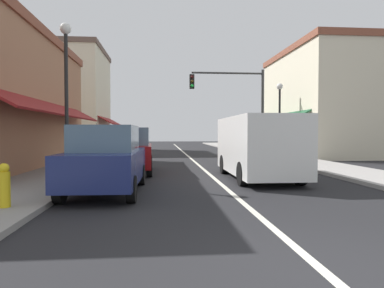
% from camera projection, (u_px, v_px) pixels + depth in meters
% --- Properties ---
extents(ground_plane, '(80.00, 80.00, 0.00)m').
position_uv_depth(ground_plane, '(190.00, 158.00, 21.65)').
color(ground_plane, black).
extents(sidewalk_left, '(2.60, 56.00, 0.12)m').
position_uv_depth(sidewalk_left, '(100.00, 158.00, 21.15)').
color(sidewalk_left, gray).
rests_on(sidewalk_left, ground).
extents(sidewalk_right, '(2.60, 56.00, 0.12)m').
position_uv_depth(sidewalk_right, '(277.00, 156.00, 22.15)').
color(sidewalk_right, '#A39E99').
rests_on(sidewalk_right, ground).
extents(lane_center_stripe, '(0.14, 52.00, 0.01)m').
position_uv_depth(lane_center_stripe, '(190.00, 158.00, 21.65)').
color(lane_center_stripe, silver).
rests_on(lane_center_stripe, ground).
extents(storefront_right_block, '(5.79, 10.20, 7.34)m').
position_uv_depth(storefront_right_block, '(317.00, 103.00, 24.34)').
color(storefront_right_block, beige).
rests_on(storefront_right_block, ground).
extents(storefront_far_left, '(6.73, 8.20, 8.89)m').
position_uv_depth(storefront_far_left, '(73.00, 100.00, 30.59)').
color(storefront_far_left, beige).
rests_on(storefront_far_left, ground).
extents(parked_car_nearest_left, '(1.87, 4.14, 1.77)m').
position_uv_depth(parked_car_nearest_left, '(106.00, 160.00, 9.11)').
color(parked_car_nearest_left, navy).
rests_on(parked_car_nearest_left, ground).
extents(parked_car_second_left, '(1.86, 4.14, 1.77)m').
position_uv_depth(parked_car_second_left, '(129.00, 151.00, 13.63)').
color(parked_car_second_left, maroon).
rests_on(parked_car_second_left, ground).
extents(van_in_lane, '(2.02, 5.19, 2.12)m').
position_uv_depth(van_in_lane, '(257.00, 145.00, 11.96)').
color(van_in_lane, silver).
rests_on(van_in_lane, ground).
extents(traffic_signal_mast_arm, '(4.89, 0.50, 5.66)m').
position_uv_depth(traffic_signal_mast_arm, '(238.00, 97.00, 22.51)').
color(traffic_signal_mast_arm, '#333333').
rests_on(traffic_signal_mast_arm, ground).
extents(street_lamp_left_near, '(0.36, 0.36, 5.11)m').
position_uv_depth(street_lamp_left_near, '(66.00, 76.00, 11.25)').
color(street_lamp_left_near, black).
rests_on(street_lamp_left_near, ground).
extents(street_lamp_right_mid, '(0.36, 0.36, 4.37)m').
position_uv_depth(street_lamp_right_mid, '(280.00, 108.00, 19.77)').
color(street_lamp_right_mid, black).
rests_on(street_lamp_right_mid, ground).
extents(fire_hydrant, '(0.22, 0.22, 0.87)m').
position_uv_depth(fire_hydrant, '(4.00, 185.00, 6.84)').
color(fire_hydrant, gold).
rests_on(fire_hydrant, ground).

